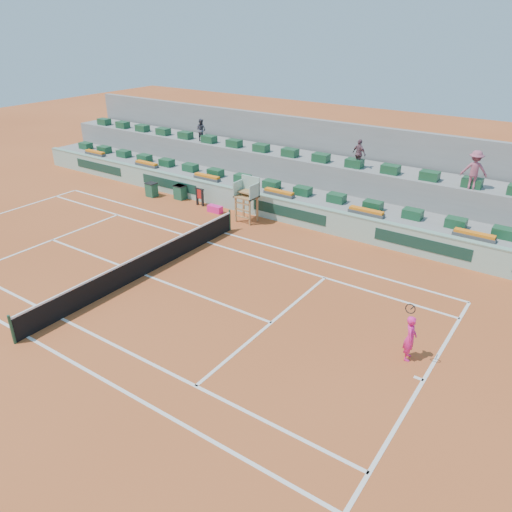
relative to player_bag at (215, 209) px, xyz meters
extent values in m
plane|color=#A0461F|center=(2.24, -7.51, -0.19)|extent=(90.00, 90.00, 0.00)
cube|color=gray|center=(2.24, 3.19, 0.41)|extent=(36.00, 4.00, 1.20)
cube|color=gray|center=(2.24, 4.79, 1.11)|extent=(36.00, 2.40, 2.60)
cube|color=gray|center=(2.24, 6.39, 2.01)|extent=(36.00, 0.40, 4.40)
cube|color=#F82087|center=(0.00, 0.00, 0.00)|extent=(0.86, 0.38, 0.38)
imported|color=#464550|center=(-4.47, 4.29, 3.11)|extent=(0.69, 0.55, 1.40)
imported|color=#704A55|center=(6.45, 4.21, 3.16)|extent=(0.96, 0.64, 1.51)
imported|color=#9A4D60|center=(12.27, 3.96, 3.31)|extent=(1.30, 0.95, 1.80)
cube|color=silver|center=(14.13, -7.51, -0.19)|extent=(0.12, 10.97, 0.01)
cube|color=silver|center=(2.24, -12.99, -0.19)|extent=(23.77, 0.12, 0.01)
cube|color=silver|center=(2.24, -2.02, -0.19)|extent=(23.77, 0.12, 0.01)
cube|color=silver|center=(2.24, -11.62, -0.19)|extent=(23.77, 0.12, 0.01)
cube|color=silver|center=(2.24, -3.39, -0.19)|extent=(23.77, 0.12, 0.01)
cube|color=silver|center=(-4.16, -7.51, -0.19)|extent=(0.12, 8.23, 0.01)
cube|color=silver|center=(8.64, -7.51, -0.19)|extent=(0.12, 8.23, 0.01)
cube|color=silver|center=(2.24, -7.51, -0.19)|extent=(12.80, 0.12, 0.01)
cube|color=silver|center=(13.98, -7.51, -0.19)|extent=(0.30, 0.12, 0.01)
cube|color=black|center=(2.24, -7.51, 0.27)|extent=(0.03, 11.87, 0.92)
cube|color=white|center=(2.24, -7.51, 0.76)|extent=(0.06, 11.87, 0.07)
cylinder|color=#1D452D|center=(2.24, -13.44, 0.36)|extent=(0.10, 0.10, 1.10)
cylinder|color=#1D452D|center=(2.24, -1.57, 0.36)|extent=(0.10, 0.10, 1.10)
cube|color=#94BBA9|center=(2.24, 0.99, 0.41)|extent=(36.00, 0.30, 1.20)
cube|color=gray|center=(2.24, 0.99, 1.04)|extent=(36.00, 0.34, 0.06)
cube|color=#13352A|center=(-10.76, 0.83, 0.46)|extent=(4.40, 0.02, 0.56)
cube|color=#13352A|center=(-4.26, 0.83, 0.46)|extent=(4.40, 0.02, 0.56)
cube|color=#13352A|center=(4.24, 0.83, 0.46)|extent=(4.40, 0.02, 0.56)
cube|color=#13352A|center=(11.24, 0.83, 0.46)|extent=(4.40, 0.02, 0.56)
cube|color=olive|center=(1.79, -0.46, 0.48)|extent=(0.08, 0.08, 1.35)
cube|color=olive|center=(2.69, -0.46, 0.48)|extent=(0.08, 0.08, 1.35)
cube|color=olive|center=(1.79, 0.24, 0.48)|extent=(0.08, 0.08, 1.35)
cube|color=olive|center=(2.69, 0.24, 0.48)|extent=(0.08, 0.08, 1.35)
cube|color=olive|center=(2.24, -0.11, 1.20)|extent=(1.10, 0.90, 0.08)
cube|color=#94BBA9|center=(2.24, 0.27, 1.71)|extent=(1.10, 0.08, 1.00)
cube|color=#94BBA9|center=(1.72, -0.11, 1.56)|extent=(0.06, 0.90, 0.80)
cube|color=#94BBA9|center=(2.76, -0.11, 1.56)|extent=(0.06, 0.90, 0.80)
cube|color=olive|center=(2.24, -0.01, 1.44)|extent=(0.80, 0.60, 0.08)
cube|color=olive|center=(2.24, -0.46, 0.16)|extent=(0.90, 0.08, 0.06)
cube|color=olive|center=(2.24, -0.46, 0.56)|extent=(0.90, 0.08, 0.06)
cube|color=olive|center=(2.24, -0.46, 0.91)|extent=(0.90, 0.08, 0.06)
cube|color=#18492A|center=(-13.76, 2.29, 1.23)|extent=(0.90, 0.60, 0.44)
cube|color=#18492A|center=(-11.76, 2.29, 1.23)|extent=(0.90, 0.60, 0.44)
cube|color=#18492A|center=(-9.76, 2.29, 1.23)|extent=(0.90, 0.60, 0.44)
cube|color=#18492A|center=(-7.76, 2.29, 1.23)|extent=(0.90, 0.60, 0.44)
cube|color=#18492A|center=(-5.76, 2.29, 1.23)|extent=(0.90, 0.60, 0.44)
cube|color=#18492A|center=(-3.76, 2.29, 1.23)|extent=(0.90, 0.60, 0.44)
cube|color=#18492A|center=(-1.76, 2.29, 1.23)|extent=(0.90, 0.60, 0.44)
cube|color=#18492A|center=(0.24, 2.29, 1.23)|extent=(0.90, 0.60, 0.44)
cube|color=#18492A|center=(2.24, 2.29, 1.23)|extent=(0.90, 0.60, 0.44)
cube|color=#18492A|center=(4.24, 2.29, 1.23)|extent=(0.90, 0.60, 0.44)
cube|color=#18492A|center=(6.24, 2.29, 1.23)|extent=(0.90, 0.60, 0.44)
cube|color=#18492A|center=(8.24, 2.29, 1.23)|extent=(0.90, 0.60, 0.44)
cube|color=#18492A|center=(10.24, 2.29, 1.23)|extent=(0.90, 0.60, 0.44)
cube|color=#18492A|center=(12.24, 2.29, 1.23)|extent=(0.90, 0.60, 0.44)
cube|color=#18492A|center=(14.24, 2.29, 1.23)|extent=(0.90, 0.60, 0.44)
cube|color=#18492A|center=(-13.76, 4.19, 2.63)|extent=(0.90, 0.60, 0.44)
cube|color=#18492A|center=(-11.76, 4.19, 2.63)|extent=(0.90, 0.60, 0.44)
cube|color=#18492A|center=(-9.76, 4.19, 2.63)|extent=(0.90, 0.60, 0.44)
cube|color=#18492A|center=(-7.76, 4.19, 2.63)|extent=(0.90, 0.60, 0.44)
cube|color=#18492A|center=(-5.76, 4.19, 2.63)|extent=(0.90, 0.60, 0.44)
cube|color=#18492A|center=(-3.76, 4.19, 2.63)|extent=(0.90, 0.60, 0.44)
cube|color=#18492A|center=(-1.76, 4.19, 2.63)|extent=(0.90, 0.60, 0.44)
cube|color=#18492A|center=(0.24, 4.19, 2.63)|extent=(0.90, 0.60, 0.44)
cube|color=#18492A|center=(2.24, 4.19, 2.63)|extent=(0.90, 0.60, 0.44)
cube|color=#18492A|center=(4.24, 4.19, 2.63)|extent=(0.90, 0.60, 0.44)
cube|color=#18492A|center=(6.24, 4.19, 2.63)|extent=(0.90, 0.60, 0.44)
cube|color=#18492A|center=(8.24, 4.19, 2.63)|extent=(0.90, 0.60, 0.44)
cube|color=#18492A|center=(10.24, 4.19, 2.63)|extent=(0.90, 0.60, 0.44)
cube|color=#18492A|center=(12.24, 4.19, 2.63)|extent=(0.90, 0.60, 0.44)
cube|color=#484848|center=(-11.76, 1.49, 1.09)|extent=(1.80, 0.36, 0.16)
cube|color=orange|center=(-11.76, 1.49, 1.23)|extent=(1.70, 0.32, 0.12)
cube|color=#484848|center=(-6.76, 1.49, 1.09)|extent=(1.80, 0.36, 0.16)
cube|color=orange|center=(-6.76, 1.49, 1.23)|extent=(1.70, 0.32, 0.12)
cube|color=#484848|center=(-1.76, 1.49, 1.09)|extent=(1.80, 0.36, 0.16)
cube|color=orange|center=(-1.76, 1.49, 1.23)|extent=(1.70, 0.32, 0.12)
cube|color=#484848|center=(3.24, 1.49, 1.09)|extent=(1.80, 0.36, 0.16)
cube|color=orange|center=(3.24, 1.49, 1.23)|extent=(1.70, 0.32, 0.12)
cube|color=#484848|center=(8.24, 1.49, 1.09)|extent=(1.80, 0.36, 0.16)
cube|color=orange|center=(8.24, 1.49, 1.23)|extent=(1.70, 0.32, 0.12)
cube|color=#484848|center=(13.24, 1.49, 1.09)|extent=(1.80, 0.36, 0.16)
cube|color=orange|center=(13.24, 1.49, 1.23)|extent=(1.70, 0.32, 0.12)
cube|color=#1A4E36|center=(-3.13, 0.59, 0.21)|extent=(0.61, 0.52, 0.80)
cube|color=black|center=(-3.13, 0.59, 0.63)|extent=(0.65, 0.56, 0.04)
cube|color=#1A4E36|center=(-3.10, 0.57, 0.21)|extent=(0.64, 0.55, 0.80)
cube|color=black|center=(-3.10, 0.57, 0.63)|extent=(0.68, 0.58, 0.04)
cube|color=#1A4E36|center=(-4.86, -0.06, 0.21)|extent=(0.60, 0.52, 0.80)
cube|color=black|center=(-4.86, -0.06, 0.63)|extent=(0.64, 0.55, 0.04)
cube|color=black|center=(-1.60, 0.36, 0.31)|extent=(0.11, 0.11, 1.00)
cube|color=black|center=(-1.20, 0.36, 0.31)|extent=(0.11, 0.11, 1.00)
cube|color=black|center=(-1.40, 0.36, 0.81)|extent=(0.64, 0.09, 0.06)
cube|color=red|center=(-1.40, 0.34, 0.51)|extent=(0.47, 0.04, 0.56)
imported|color=#F82087|center=(13.34, -6.73, 0.59)|extent=(0.50, 0.64, 1.56)
cylinder|color=black|center=(13.34, -7.03, 1.86)|extent=(0.03, 0.35, 0.09)
torus|color=black|center=(13.34, -7.25, 1.93)|extent=(0.31, 0.08, 0.31)
camera|label=1|loc=(16.73, -20.16, 9.75)|focal=35.00mm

